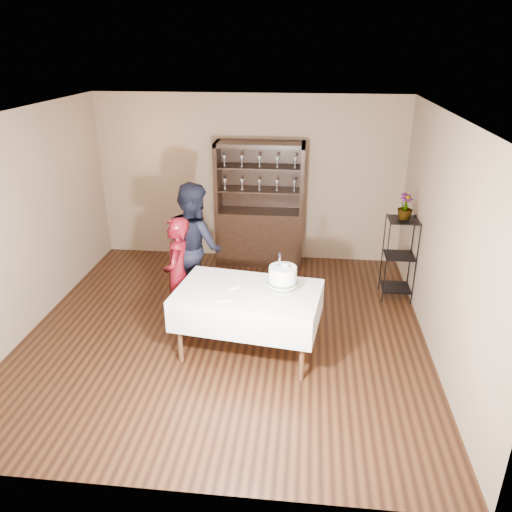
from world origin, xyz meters
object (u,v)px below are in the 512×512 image
object	(u,v)px
woman	(178,275)
cake	(283,276)
china_hutch	(260,224)
cake_table	(248,305)
potted_plant	(405,207)
plant_etagere	(399,255)
man	(194,246)

from	to	relation	value
woman	cake	bearing A→B (deg)	69.67
china_hutch	cake	size ratio (longest dim) A/B	4.17
cake_table	potted_plant	world-z (taller)	potted_plant
potted_plant	cake_table	bearing A→B (deg)	-140.27
plant_etagere	cake_table	distance (m)	2.53
china_hutch	plant_etagere	xyz separation A→B (m)	(2.08, -1.05, -0.01)
plant_etagere	woman	size ratio (longest dim) A/B	0.80
plant_etagere	cake_table	bearing A→B (deg)	-140.36
china_hutch	cake	xyz separation A→B (m)	(0.52, -2.64, 0.34)
plant_etagere	woman	bearing A→B (deg)	-157.76
china_hutch	potted_plant	xyz separation A→B (m)	(2.08, -1.04, 0.70)
cake_table	cake	distance (m)	0.55
woman	potted_plant	distance (m)	3.18
cake	potted_plant	xyz separation A→B (m)	(1.56, 1.60, 0.36)
plant_etagere	man	distance (m)	2.86
man	cake	size ratio (longest dim) A/B	3.67
cake	potted_plant	bearing A→B (deg)	45.70
china_hutch	cake_table	world-z (taller)	china_hutch
woman	potted_plant	bearing A→B (deg)	109.36
cake_table	man	xyz separation A→B (m)	(-0.86, 1.09, 0.26)
plant_etagere	cake	distance (m)	2.25
cake_table	potted_plant	bearing A→B (deg)	39.73
china_hutch	cake	world-z (taller)	china_hutch
potted_plant	china_hutch	bearing A→B (deg)	153.42
man	cake	distance (m)	1.65
cake_table	potted_plant	xyz separation A→B (m)	(1.95, 1.62, 0.74)
cake_table	potted_plant	distance (m)	2.64
china_hutch	woman	size ratio (longest dim) A/B	1.33
woman	cake_table	bearing A→B (deg)	62.00
plant_etagere	man	xyz separation A→B (m)	(-2.81, -0.52, 0.23)
plant_etagere	man	bearing A→B (deg)	-169.53
woman	man	size ratio (longest dim) A/B	0.85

